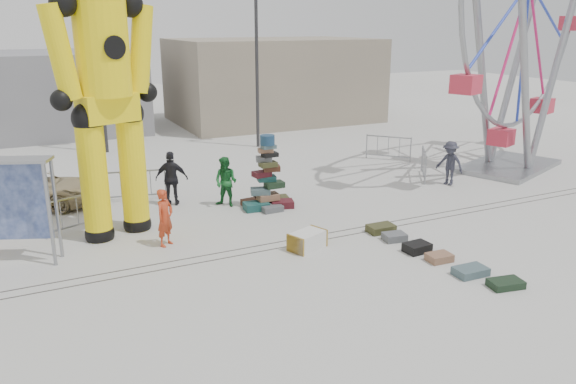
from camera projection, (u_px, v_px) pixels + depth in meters
name	position (u px, v px, depth m)	size (l,w,h in m)	color
ground	(341.00, 246.00, 15.61)	(90.00, 90.00, 0.00)	#9E9E99
track_line_near	(330.00, 239.00, 16.13)	(40.00, 0.04, 0.01)	#47443F
track_line_far	(323.00, 234.00, 16.47)	(40.00, 0.04, 0.01)	#47443F
building_right	(273.00, 80.00, 35.03)	(12.00, 8.00, 5.00)	gray
building_left	(47.00, 92.00, 31.42)	(10.00, 8.00, 4.40)	gray
lamp_post_right	(259.00, 55.00, 26.80)	(1.41, 0.25, 8.00)	#2D2D30
lamp_post_left	(100.00, 56.00, 25.60)	(1.41, 0.25, 8.00)	#2D2D30
suitcase_tower	(267.00, 187.00, 18.71)	(1.78, 1.53, 2.46)	#194D4B
crash_test_dummy	(106.00, 87.00, 15.26)	(3.20, 1.52, 8.10)	black
ferris_wheel	(527.00, 8.00, 22.04)	(10.71, 4.29, 13.23)	gray
steamer_trunk	(307.00, 240.00, 15.36)	(1.02, 0.59, 0.48)	silver
row_case_0	(381.00, 228.00, 16.61)	(0.80, 0.51, 0.23)	#3D3D1E
row_case_1	(394.00, 237.00, 15.97)	(0.63, 0.47, 0.21)	#5A5D62
row_case_2	(417.00, 248.00, 15.17)	(0.69, 0.50, 0.25)	black
row_case_3	(439.00, 257.00, 14.59)	(0.64, 0.46, 0.20)	#8D6248
row_case_4	(471.00, 271.00, 13.78)	(0.82, 0.52, 0.20)	#486167
row_case_5	(506.00, 284.00, 13.15)	(0.79, 0.48, 0.18)	black
barricade_dummy_b	(78.00, 213.00, 16.64)	(2.00, 0.10, 1.10)	gray
barricade_dummy_c	(136.00, 185.00, 19.43)	(2.00, 0.10, 1.10)	gray
barricade_wheel_front	(424.00, 164.00, 22.29)	(2.00, 0.10, 1.10)	gray
barricade_wheel_back	(388.00, 148.00, 25.22)	(2.00, 0.10, 1.10)	gray
pedestrian_red	(165.00, 218.00, 15.43)	(0.59, 0.39, 1.62)	#B23619
pedestrian_green	(226.00, 182.00, 18.76)	(0.82, 0.64, 1.69)	#165B25
pedestrian_black	(172.00, 179.00, 18.86)	(1.09, 0.45, 1.86)	black
pedestrian_grey	(450.00, 163.00, 21.28)	(1.09, 0.62, 1.68)	#292A36
parked_suv	(32.00, 189.00, 18.84)	(1.95, 4.23, 1.18)	tan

